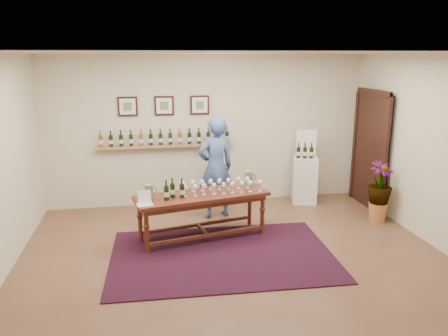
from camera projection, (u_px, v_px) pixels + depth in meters
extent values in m
plane|color=brown|center=(234.00, 257.00, 6.17)|extent=(6.00, 6.00, 0.00)
plane|color=beige|center=(208.00, 130.00, 8.20)|extent=(6.00, 0.00, 6.00)
plane|color=beige|center=(299.00, 234.00, 3.44)|extent=(6.00, 0.00, 6.00)
plane|color=beige|center=(437.00, 152.00, 6.34)|extent=(0.00, 5.00, 5.00)
plane|color=silver|center=(235.00, 53.00, 5.47)|extent=(6.00, 6.00, 0.00)
cube|color=tan|center=(166.00, 146.00, 8.04)|extent=(2.50, 0.16, 0.04)
cube|color=black|center=(372.00, 151.00, 8.04)|extent=(0.10, 1.00, 2.10)
cube|color=black|center=(369.00, 152.00, 8.03)|extent=(0.04, 1.12, 2.22)
cube|color=black|center=(128.00, 106.00, 7.80)|extent=(0.35, 0.03, 0.35)
cube|color=white|center=(128.00, 107.00, 7.79)|extent=(0.28, 0.01, 0.28)
cube|color=#648E47|center=(128.00, 107.00, 7.78)|extent=(0.15, 0.00, 0.15)
cube|color=black|center=(164.00, 106.00, 7.92)|extent=(0.35, 0.03, 0.35)
cube|color=white|center=(164.00, 106.00, 7.90)|extent=(0.28, 0.01, 0.28)
cube|color=#648E47|center=(164.00, 106.00, 7.90)|extent=(0.15, 0.00, 0.15)
cube|color=black|center=(200.00, 105.00, 8.03)|extent=(0.35, 0.03, 0.35)
cube|color=white|center=(200.00, 105.00, 8.01)|extent=(0.28, 0.01, 0.28)
cube|color=#648E47|center=(200.00, 105.00, 8.01)|extent=(0.15, 0.00, 0.15)
cube|color=#430C14|center=(222.00, 255.00, 6.21)|extent=(3.21, 2.20, 0.02)
cube|color=#421710|center=(202.00, 196.00, 6.66)|extent=(2.12, 1.05, 0.06)
cube|color=#421710|center=(202.00, 200.00, 6.67)|extent=(1.99, 0.92, 0.09)
cylinder|color=#421710|center=(147.00, 232.00, 6.20)|extent=(0.08, 0.08, 0.66)
cylinder|color=#421710|center=(262.00, 215.00, 6.88)|extent=(0.08, 0.08, 0.66)
cylinder|color=#421710|center=(140.00, 221.00, 6.61)|extent=(0.08, 0.08, 0.66)
cylinder|color=#421710|center=(250.00, 206.00, 7.29)|extent=(0.08, 0.08, 0.66)
cube|color=#421710|center=(208.00, 235.00, 6.59)|extent=(1.81, 0.43, 0.05)
cube|color=#421710|center=(198.00, 225.00, 7.00)|extent=(1.81, 0.43, 0.05)
cube|color=#421710|center=(202.00, 230.00, 6.80)|extent=(0.14, 0.46, 0.05)
cube|color=white|center=(145.00, 197.00, 6.16)|extent=(0.24, 0.19, 0.20)
cube|color=white|center=(305.00, 180.00, 8.39)|extent=(0.55, 0.55, 0.89)
cube|color=white|center=(306.00, 142.00, 8.34)|extent=(0.37, 0.12, 0.52)
cone|color=#B5713C|center=(377.00, 212.00, 7.45)|extent=(0.31, 0.31, 0.33)
imported|color=#163716|center=(380.00, 187.00, 7.34)|extent=(0.58, 0.58, 0.58)
imported|color=#3C588F|center=(216.00, 168.00, 7.52)|extent=(0.73, 0.56, 1.78)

